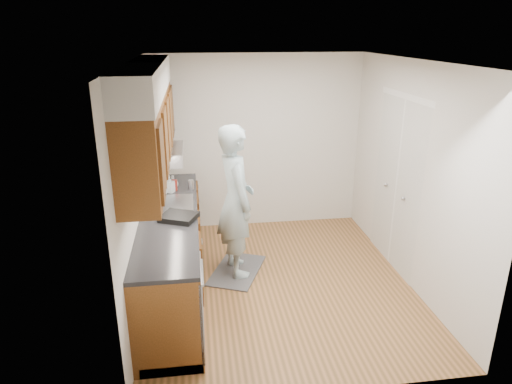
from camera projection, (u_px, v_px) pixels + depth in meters
floor at (278, 282)px, 5.35m from camera, size 3.50×3.50×0.00m
ceiling at (282, 61)px, 4.51m from camera, size 3.50×3.50×0.00m
wall_left at (138, 187)px, 4.73m from camera, size 0.02×3.50×2.50m
wall_right at (411, 175)px, 5.12m from camera, size 0.02×3.50×2.50m
wall_back at (257, 143)px, 6.56m from camera, size 3.00×0.02×2.50m
counter at (172, 251)px, 5.03m from camera, size 0.64×2.80×1.30m
upper_cabinets at (150, 119)px, 4.56m from camera, size 0.47×2.80×1.21m
closet_door at (396, 185)px, 5.48m from camera, size 0.02×1.22×2.05m
floor_mat at (237, 270)px, 5.59m from camera, size 0.82×1.01×0.02m
person at (236, 191)px, 5.24m from camera, size 0.61×0.80×2.04m
soap_bottle_a at (166, 180)px, 5.49m from camera, size 0.13×0.13×0.28m
soap_bottle_b at (170, 184)px, 5.47m from camera, size 0.12×0.13×0.20m
soap_bottle_c at (173, 182)px, 5.60m from camera, size 0.19×0.19×0.17m
soda_can at (174, 185)px, 5.55m from camera, size 0.08×0.08×0.13m
steel_can at (191, 185)px, 5.58m from camera, size 0.08×0.08×0.12m
dish_rack at (179, 217)px, 4.71m from camera, size 0.44×0.41×0.06m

